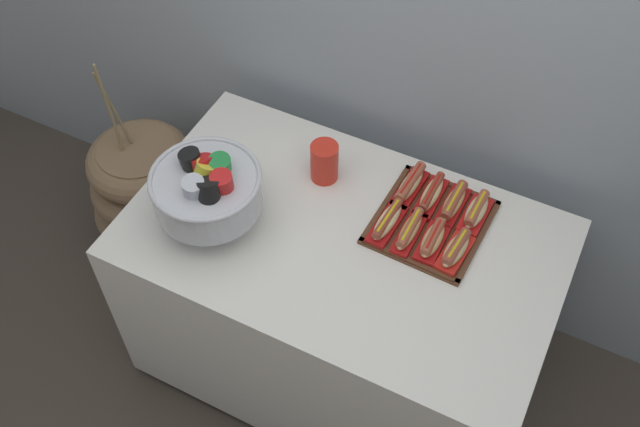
# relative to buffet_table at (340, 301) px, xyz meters

# --- Properties ---
(ground_plane) EXTENTS (10.00, 10.00, 0.00)m
(ground_plane) POSITION_rel_buffet_table_xyz_m (0.00, 0.00, -0.41)
(ground_plane) COLOR #4C4238
(buffet_table) EXTENTS (1.34, 0.81, 0.79)m
(buffet_table) POSITION_rel_buffet_table_xyz_m (0.00, 0.00, 0.00)
(buffet_table) COLOR white
(buffet_table) RESTS_ON ground_plane
(floor_vase) EXTENTS (0.48, 0.48, 0.98)m
(floor_vase) POSITION_rel_buffet_table_xyz_m (-0.96, 0.18, -0.14)
(floor_vase) COLOR #896B4C
(floor_vase) RESTS_ON ground_plane
(serving_tray) EXTENTS (0.34, 0.37, 0.01)m
(serving_tray) POSITION_rel_buffet_table_xyz_m (0.22, 0.17, 0.38)
(serving_tray) COLOR #56331E
(serving_tray) RESTS_ON buffet_table
(hot_dog_0) EXTENTS (0.07, 0.19, 0.06)m
(hot_dog_0) POSITION_rel_buffet_table_xyz_m (0.11, 0.09, 0.41)
(hot_dog_0) COLOR #B21414
(hot_dog_0) RESTS_ON serving_tray
(hot_dog_1) EXTENTS (0.06, 0.18, 0.06)m
(hot_dog_1) POSITION_rel_buffet_table_xyz_m (0.18, 0.09, 0.41)
(hot_dog_1) COLOR #B21414
(hot_dog_1) RESTS_ON serving_tray
(hot_dog_2) EXTENTS (0.07, 0.16, 0.06)m
(hot_dog_2) POSITION_rel_buffet_table_xyz_m (0.26, 0.08, 0.41)
(hot_dog_2) COLOR #B21414
(hot_dog_2) RESTS_ON serving_tray
(hot_dog_3) EXTENTS (0.08, 0.17, 0.06)m
(hot_dog_3) POSITION_rel_buffet_table_xyz_m (0.33, 0.08, 0.41)
(hot_dog_3) COLOR red
(hot_dog_3) RESTS_ON serving_tray
(hot_dog_4) EXTENTS (0.07, 0.19, 0.07)m
(hot_dog_4) POSITION_rel_buffet_table_xyz_m (0.11, 0.25, 0.41)
(hot_dog_4) COLOR #B21414
(hot_dog_4) RESTS_ON serving_tray
(hot_dog_5) EXTENTS (0.06, 0.18, 0.06)m
(hot_dog_5) POSITION_rel_buffet_table_xyz_m (0.19, 0.25, 0.41)
(hot_dog_5) COLOR #B21414
(hot_dog_5) RESTS_ON serving_tray
(hot_dog_6) EXTENTS (0.07, 0.18, 0.06)m
(hot_dog_6) POSITION_rel_buffet_table_xyz_m (0.26, 0.25, 0.41)
(hot_dog_6) COLOR #B21414
(hot_dog_6) RESTS_ON serving_tray
(hot_dog_7) EXTENTS (0.07, 0.16, 0.06)m
(hot_dog_7) POSITION_rel_buffet_table_xyz_m (0.34, 0.24, 0.41)
(hot_dog_7) COLOR red
(hot_dog_7) RESTS_ON serving_tray
(punch_bowl) EXTENTS (0.34, 0.34, 0.26)m
(punch_bowl) POSITION_rel_buffet_table_xyz_m (-0.39, -0.12, 0.52)
(punch_bowl) COLOR silver
(punch_bowl) RESTS_ON buffet_table
(cup_stack) EXTENTS (0.09, 0.09, 0.14)m
(cup_stack) POSITION_rel_buffet_table_xyz_m (-0.16, 0.20, 0.44)
(cup_stack) COLOR red
(cup_stack) RESTS_ON buffet_table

